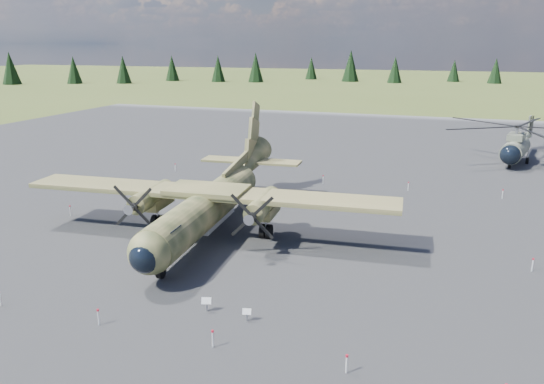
% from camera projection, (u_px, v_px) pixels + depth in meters
% --- Properties ---
extents(ground, '(500.00, 500.00, 0.00)m').
position_uv_depth(ground, '(269.00, 240.00, 36.54)').
color(ground, '#4C5726').
rests_on(ground, ground).
extents(apron, '(120.00, 120.00, 0.04)m').
position_uv_depth(apron, '(307.00, 201.00, 45.66)').
color(apron, '#595A5E').
rests_on(apron, ground).
extents(transport_plane, '(26.49, 24.01, 8.72)m').
position_uv_depth(transport_plane, '(212.00, 197.00, 37.65)').
color(transport_plane, '#384123').
rests_on(transport_plane, ground).
extents(helicopter_near, '(20.95, 21.91, 4.42)m').
position_uv_depth(helicopter_near, '(517.00, 136.00, 58.61)').
color(helicopter_near, gray).
rests_on(helicopter_near, ground).
extents(info_placard_left, '(0.53, 0.34, 0.77)m').
position_uv_depth(info_placard_left, '(207.00, 302.00, 26.62)').
color(info_placard_left, gray).
rests_on(info_placard_left, ground).
extents(info_placard_right, '(0.46, 0.27, 0.68)m').
position_uv_depth(info_placard_right, '(247.00, 313.00, 25.70)').
color(info_placard_right, gray).
rests_on(info_placard_right, ground).
extents(barrier_fence, '(33.12, 29.62, 0.85)m').
position_uv_depth(barrier_fence, '(262.00, 232.00, 36.47)').
color(barrier_fence, silver).
rests_on(barrier_fence, ground).
extents(treeline, '(342.17, 344.80, 10.97)m').
position_uv_depth(treeline, '(176.00, 181.00, 32.88)').
color(treeline, black).
rests_on(treeline, ground).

